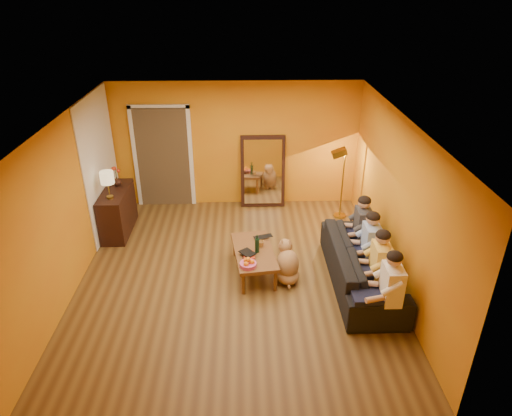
{
  "coord_description": "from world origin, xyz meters",
  "views": [
    {
      "loc": [
        0.17,
        -6.15,
        4.41
      ],
      "look_at": [
        0.35,
        0.5,
        1.0
      ],
      "focal_mm": 32.0,
      "sensor_mm": 36.0,
      "label": 1
    }
  ],
  "objects_px": {
    "floor_lamp": "(342,184)",
    "person_mid_left": "(380,267)",
    "table_lamp": "(108,185)",
    "person_far_left": "(391,290)",
    "person_mid_right": "(370,247)",
    "vase": "(117,181)",
    "person_far_right": "(362,229)",
    "dog": "(288,261)",
    "mirror_frame": "(263,171)",
    "wine_bottle": "(257,244)",
    "coffee_table": "(254,261)",
    "sofa": "(362,265)",
    "tumbler": "(261,244)",
    "laptop": "(264,238)",
    "sideboard": "(118,211)"
  },
  "relations": [
    {
      "from": "coffee_table",
      "to": "floor_lamp",
      "type": "relative_size",
      "value": 0.85
    },
    {
      "from": "person_far_right",
      "to": "sideboard",
      "type": "bearing_deg",
      "value": 165.58
    },
    {
      "from": "person_far_left",
      "to": "person_mid_right",
      "type": "xyz_separation_m",
      "value": [
        0.0,
        1.1,
        0.0
      ]
    },
    {
      "from": "table_lamp",
      "to": "person_mid_left",
      "type": "relative_size",
      "value": 0.42
    },
    {
      "from": "table_lamp",
      "to": "dog",
      "type": "relative_size",
      "value": 0.74
    },
    {
      "from": "sideboard",
      "to": "tumbler",
      "type": "bearing_deg",
      "value": -26.09
    },
    {
      "from": "mirror_frame",
      "to": "tumbler",
      "type": "height_order",
      "value": "mirror_frame"
    },
    {
      "from": "floor_lamp",
      "to": "person_far_left",
      "type": "relative_size",
      "value": 1.18
    },
    {
      "from": "table_lamp",
      "to": "coffee_table",
      "type": "distance_m",
      "value": 2.92
    },
    {
      "from": "sofa",
      "to": "person_far_right",
      "type": "distance_m",
      "value": 0.71
    },
    {
      "from": "person_mid_right",
      "to": "wine_bottle",
      "type": "bearing_deg",
      "value": 173.64
    },
    {
      "from": "dog",
      "to": "person_far_right",
      "type": "relative_size",
      "value": 0.57
    },
    {
      "from": "dog",
      "to": "mirror_frame",
      "type": "bearing_deg",
      "value": 114.01
    },
    {
      "from": "person_mid_left",
      "to": "person_mid_right",
      "type": "xyz_separation_m",
      "value": [
        0.0,
        0.55,
        0.0
      ]
    },
    {
      "from": "person_far_left",
      "to": "tumbler",
      "type": "xyz_separation_m",
      "value": [
        -1.7,
        1.47,
        -0.14
      ]
    },
    {
      "from": "tumbler",
      "to": "laptop",
      "type": "bearing_deg",
      "value": 75.38
    },
    {
      "from": "sideboard",
      "to": "person_far_left",
      "type": "bearing_deg",
      "value": -32.4
    },
    {
      "from": "table_lamp",
      "to": "person_far_left",
      "type": "height_order",
      "value": "table_lamp"
    },
    {
      "from": "dog",
      "to": "vase",
      "type": "bearing_deg",
      "value": 166.25
    },
    {
      "from": "floor_lamp",
      "to": "wine_bottle",
      "type": "distance_m",
      "value": 2.62
    },
    {
      "from": "mirror_frame",
      "to": "sofa",
      "type": "distance_m",
      "value": 3.23
    },
    {
      "from": "table_lamp",
      "to": "person_far_left",
      "type": "relative_size",
      "value": 0.42
    },
    {
      "from": "floor_lamp",
      "to": "person_far_left",
      "type": "bearing_deg",
      "value": -89.69
    },
    {
      "from": "dog",
      "to": "person_far_left",
      "type": "xyz_separation_m",
      "value": [
        1.29,
        -1.12,
        0.26
      ]
    },
    {
      "from": "person_far_right",
      "to": "vase",
      "type": "bearing_deg",
      "value": 162.55
    },
    {
      "from": "person_mid_left",
      "to": "floor_lamp",
      "type": "bearing_deg",
      "value": 90.64
    },
    {
      "from": "table_lamp",
      "to": "dog",
      "type": "distance_m",
      "value": 3.45
    },
    {
      "from": "person_mid_left",
      "to": "vase",
      "type": "distance_m",
      "value": 5.03
    },
    {
      "from": "table_lamp",
      "to": "person_far_left",
      "type": "xyz_separation_m",
      "value": [
        4.37,
        -2.47,
        -0.49
      ]
    },
    {
      "from": "person_mid_left",
      "to": "person_mid_right",
      "type": "relative_size",
      "value": 1.0
    },
    {
      "from": "dog",
      "to": "person_far_left",
      "type": "height_order",
      "value": "person_far_left"
    },
    {
      "from": "person_far_right",
      "to": "wine_bottle",
      "type": "relative_size",
      "value": 3.94
    },
    {
      "from": "person_mid_right",
      "to": "coffee_table",
      "type": "bearing_deg",
      "value": 172.27
    },
    {
      "from": "sideboard",
      "to": "coffee_table",
      "type": "xyz_separation_m",
      "value": [
        2.55,
        -1.43,
        -0.21
      ]
    },
    {
      "from": "floor_lamp",
      "to": "person_mid_left",
      "type": "relative_size",
      "value": 1.18
    },
    {
      "from": "dog",
      "to": "wine_bottle",
      "type": "bearing_deg",
      "value": 178.08
    },
    {
      "from": "tumbler",
      "to": "wine_bottle",
      "type": "bearing_deg",
      "value": -112.38
    },
    {
      "from": "person_far_right",
      "to": "wine_bottle",
      "type": "height_order",
      "value": "person_far_right"
    },
    {
      "from": "coffee_table",
      "to": "floor_lamp",
      "type": "height_order",
      "value": "floor_lamp"
    },
    {
      "from": "laptop",
      "to": "sideboard",
      "type": "bearing_deg",
      "value": 140.7
    },
    {
      "from": "person_far_left",
      "to": "vase",
      "type": "xyz_separation_m",
      "value": [
        -4.37,
        3.02,
        0.33
      ]
    },
    {
      "from": "mirror_frame",
      "to": "person_far_right",
      "type": "relative_size",
      "value": 1.25
    },
    {
      "from": "sofa",
      "to": "floor_lamp",
      "type": "relative_size",
      "value": 1.65
    },
    {
      "from": "person_far_right",
      "to": "floor_lamp",
      "type": "bearing_deg",
      "value": 91.08
    },
    {
      "from": "person_mid_right",
      "to": "vase",
      "type": "relative_size",
      "value": 7.13
    },
    {
      "from": "sofa",
      "to": "dog",
      "type": "xyz_separation_m",
      "value": [
        -1.16,
        0.12,
        0.0
      ]
    },
    {
      "from": "floor_lamp",
      "to": "dog",
      "type": "bearing_deg",
      "value": -120.87
    },
    {
      "from": "person_far_left",
      "to": "wine_bottle",
      "type": "bearing_deg",
      "value": 143.81
    },
    {
      "from": "sideboard",
      "to": "sofa",
      "type": "relative_size",
      "value": 0.5
    },
    {
      "from": "floor_lamp",
      "to": "vase",
      "type": "height_order",
      "value": "floor_lamp"
    }
  ]
}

